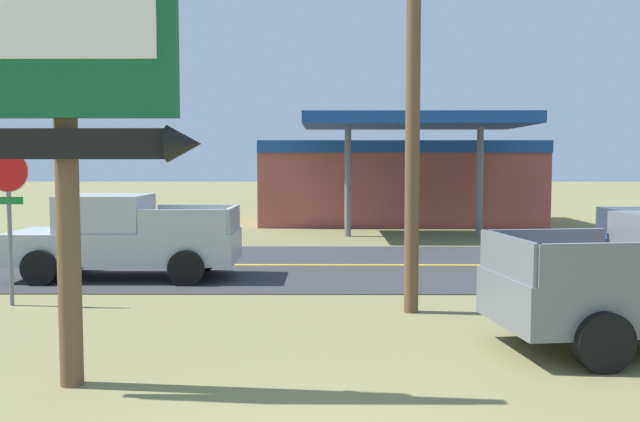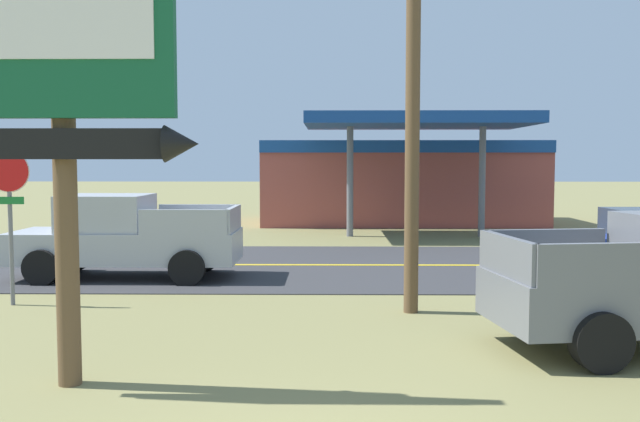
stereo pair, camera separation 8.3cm
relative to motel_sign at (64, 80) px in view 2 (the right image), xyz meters
name	(u,v)px [view 2 (the right image)]	position (x,y,z in m)	size (l,w,h in m)	color
road_asphalt	(323,265)	(2.93, 9.87, -3.67)	(140.00, 8.00, 0.02)	#333335
road_centre_line	(323,265)	(2.93, 9.87, -3.66)	(126.00, 0.20, 0.01)	gold
motel_sign	(64,80)	(0.00, 0.00, 0.00)	(3.05, 0.54, 5.51)	brown
stop_sign	(9,199)	(-2.93, 4.79, -1.65)	(0.80, 0.08, 2.95)	slate
utility_pole	(413,69)	(4.59, 4.28, 0.69)	(1.94, 0.26, 8.15)	brown
gas_station	(400,179)	(6.26, 22.70, -1.74)	(12.00, 11.50, 4.40)	#A84C42
pickup_silver_on_road	(124,237)	(-1.69, 7.87, -2.72)	(5.20, 2.24, 1.96)	#A8AAAF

